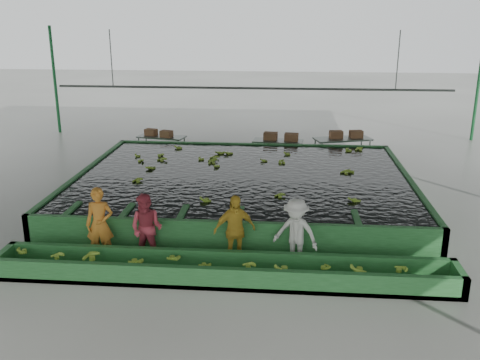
# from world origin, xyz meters

# --- Properties ---
(ground) EXTENTS (80.00, 80.00, 0.00)m
(ground) POSITION_xyz_m (0.00, 0.00, 0.00)
(ground) COLOR slate
(ground) RESTS_ON ground
(shed_roof) EXTENTS (20.00, 22.00, 0.04)m
(shed_roof) POSITION_xyz_m (0.00, 0.00, 5.00)
(shed_roof) COLOR gray
(shed_roof) RESTS_ON shed_posts
(shed_posts) EXTENTS (20.00, 22.00, 5.00)m
(shed_posts) POSITION_xyz_m (0.00, 0.00, 2.50)
(shed_posts) COLOR #1A602F
(shed_posts) RESTS_ON ground
(flotation_tank) EXTENTS (10.00, 8.00, 0.90)m
(flotation_tank) POSITION_xyz_m (0.00, 1.50, 0.45)
(flotation_tank) COLOR #2A6D32
(flotation_tank) RESTS_ON ground
(tank_water) EXTENTS (9.70, 7.70, 0.00)m
(tank_water) POSITION_xyz_m (0.00, 1.50, 0.85)
(tank_water) COLOR black
(tank_water) RESTS_ON flotation_tank
(sorting_trough) EXTENTS (10.00, 1.00, 0.50)m
(sorting_trough) POSITION_xyz_m (0.00, -3.60, 0.25)
(sorting_trough) COLOR #2A6D32
(sorting_trough) RESTS_ON ground
(cableway_rail) EXTENTS (0.08, 0.08, 14.00)m
(cableway_rail) POSITION_xyz_m (0.00, 5.00, 3.00)
(cableway_rail) COLOR #59605B
(cableway_rail) RESTS_ON shed_roof
(rail_hanger_left) EXTENTS (0.04, 0.04, 2.00)m
(rail_hanger_left) POSITION_xyz_m (-5.00, 5.00, 4.00)
(rail_hanger_left) COLOR #59605B
(rail_hanger_left) RESTS_ON shed_roof
(rail_hanger_right) EXTENTS (0.04, 0.04, 2.00)m
(rail_hanger_right) POSITION_xyz_m (5.00, 5.00, 4.00)
(rail_hanger_right) COLOR #59605B
(rail_hanger_right) RESTS_ON shed_roof
(worker_a) EXTENTS (0.68, 0.49, 1.75)m
(worker_a) POSITION_xyz_m (-2.96, -2.80, 0.87)
(worker_a) COLOR orange
(worker_a) RESTS_ON ground
(worker_b) EXTENTS (0.90, 0.77, 1.63)m
(worker_b) POSITION_xyz_m (-1.86, -2.80, 0.81)
(worker_b) COLOR #B83948
(worker_b) RESTS_ON ground
(worker_c) EXTENTS (1.06, 0.76, 1.68)m
(worker_c) POSITION_xyz_m (0.17, -2.80, 0.84)
(worker_c) COLOR gold
(worker_c) RESTS_ON ground
(worker_d) EXTENTS (1.21, 0.96, 1.63)m
(worker_d) POSITION_xyz_m (1.55, -2.80, 0.82)
(worker_d) COLOR beige
(worker_d) RESTS_ON ground
(packing_table_left) EXTENTS (1.98, 1.10, 0.85)m
(packing_table_left) POSITION_xyz_m (-3.68, 6.54, 0.43)
(packing_table_left) COLOR #59605B
(packing_table_left) RESTS_ON ground
(packing_table_mid) EXTENTS (1.96, 0.93, 0.87)m
(packing_table_mid) POSITION_xyz_m (0.97, 6.15, 0.43)
(packing_table_mid) COLOR #59605B
(packing_table_mid) RESTS_ON ground
(packing_table_right) EXTENTS (2.30, 1.45, 0.97)m
(packing_table_right) POSITION_xyz_m (3.43, 6.27, 0.49)
(packing_table_right) COLOR #59605B
(packing_table_right) RESTS_ON ground
(box_stack_left) EXTENTS (1.22, 0.72, 0.25)m
(box_stack_left) POSITION_xyz_m (-3.78, 6.53, 0.85)
(box_stack_left) COLOR brown
(box_stack_left) RESTS_ON packing_table_left
(box_stack_mid) EXTENTS (1.35, 0.53, 0.28)m
(box_stack_mid) POSITION_xyz_m (1.08, 6.19, 0.87)
(box_stack_mid) COLOR brown
(box_stack_mid) RESTS_ON packing_table_mid
(box_stack_right) EXTENTS (1.30, 0.54, 0.27)m
(box_stack_right) POSITION_xyz_m (3.56, 6.35, 0.97)
(box_stack_right) COLOR brown
(box_stack_right) RESTS_ON packing_table_right
(floating_bananas) EXTENTS (9.04, 6.17, 0.12)m
(floating_bananas) POSITION_xyz_m (0.00, 2.30, 0.85)
(floating_bananas) COLOR #81AB2D
(floating_bananas) RESTS_ON tank_water
(trough_bananas) EXTENTS (9.34, 0.62, 0.12)m
(trough_bananas) POSITION_xyz_m (0.00, -3.60, 0.40)
(trough_bananas) COLOR #81AB2D
(trough_bananas) RESTS_ON sorting_trough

